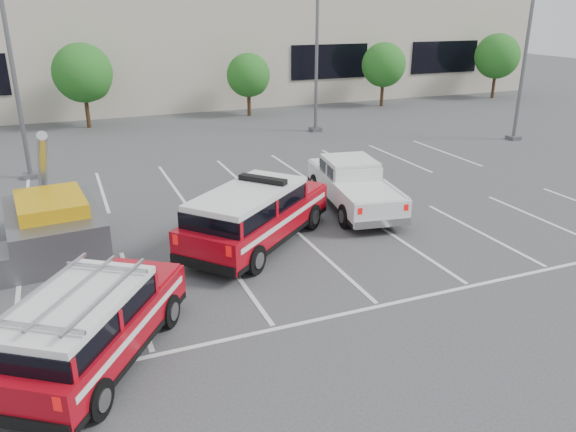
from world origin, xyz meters
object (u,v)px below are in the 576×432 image
(tree_mid_right, at_px, (250,77))
(light_pole_right, at_px, (527,39))
(light_pole_left, at_px, (10,50))
(fire_chief_suv, at_px, (255,219))
(convention_building, at_px, (145,35))
(white_pickup, at_px, (353,189))
(tree_right, at_px, (384,66))
(utility_rig, at_px, (49,228))
(tree_mid_left, at_px, (84,75))
(tree_far_right, at_px, (498,58))
(light_pole_mid, at_px, (317,37))
(ladder_suv, at_px, (92,331))

(tree_mid_right, bearing_deg, light_pole_right, -47.83)
(light_pole_left, height_order, fire_chief_suv, light_pole_left)
(convention_building, relative_size, white_pickup, 10.48)
(tree_right, relative_size, fire_chief_suv, 0.78)
(fire_chief_suv, bearing_deg, utility_rig, -147.97)
(tree_mid_left, xyz_separation_m, tree_mid_right, (10.00, -0.00, -0.54))
(tree_mid_right, xyz_separation_m, light_pole_right, (10.91, -12.05, 2.68))
(tree_right, xyz_separation_m, fire_chief_suv, (-16.63, -20.23, -1.95))
(convention_building, xyz_separation_m, utility_rig, (-7.43, -28.28, -3.98))
(tree_mid_right, relative_size, tree_far_right, 0.82)
(light_pole_mid, bearing_deg, tree_right, 36.77)
(tree_far_right, distance_m, fire_chief_suv, 33.52)
(convention_building, xyz_separation_m, tree_right, (14.91, -9.82, -1.95))
(tree_mid_left, relative_size, light_pole_mid, 0.47)
(convention_building, xyz_separation_m, ladder_suv, (-6.68, -34.53, -3.96))
(fire_chief_suv, height_order, ladder_suv, fire_chief_suv)
(tree_mid_left, height_order, ladder_suv, tree_mid_left)
(tree_far_right, height_order, white_pickup, tree_far_right)
(utility_rig, bearing_deg, ladder_suv, -88.52)
(convention_building, xyz_separation_m, tree_mid_right, (4.91, -9.82, -2.22))
(convention_building, height_order, light_pole_left, convention_building)
(tree_right, relative_size, light_pole_mid, 0.43)
(convention_building, relative_size, fire_chief_suv, 10.59)
(tree_right, bearing_deg, convention_building, 146.63)
(tree_far_right, height_order, light_pole_right, light_pole_right)
(tree_mid_right, bearing_deg, tree_far_right, 0.00)
(light_pole_left, distance_m, light_pole_right, 24.08)
(tree_mid_left, bearing_deg, tree_far_right, 0.00)
(light_pole_right, relative_size, ladder_suv, 2.03)
(utility_rig, bearing_deg, tree_far_right, 24.38)
(light_pole_right, bearing_deg, light_pole_left, 175.24)
(light_pole_mid, xyz_separation_m, ladder_suv, (-13.50, -18.67, -4.43))
(tree_mid_left, height_order, utility_rig, tree_mid_left)
(tree_mid_right, distance_m, light_pole_right, 16.47)
(ladder_suv, bearing_deg, convention_building, 113.27)
(tree_mid_right, height_order, ladder_suv, tree_mid_right)
(convention_building, distance_m, light_pole_mid, 17.27)
(tree_mid_left, height_order, light_pole_left, light_pole_left)
(white_pickup, bearing_deg, tree_mid_left, 121.78)
(white_pickup, xyz_separation_m, utility_rig, (-10.01, -0.09, 0.07))
(convention_building, xyz_separation_m, light_pole_right, (15.82, -21.86, 0.47))
(light_pole_left, distance_m, ladder_suv, 15.40)
(convention_building, xyz_separation_m, tree_far_right, (24.91, -9.82, -1.68))
(tree_far_right, xyz_separation_m, light_pole_mid, (-18.09, -6.05, 2.14))
(tree_mid_right, xyz_separation_m, tree_right, (10.00, 0.00, 0.27))
(tree_mid_left, relative_size, fire_chief_suv, 0.85)
(light_pole_mid, height_order, white_pickup, light_pole_mid)
(light_pole_left, xyz_separation_m, white_pickup, (10.76, -8.33, -4.51))
(light_pole_right, bearing_deg, tree_right, 94.31)
(light_pole_right, height_order, utility_rig, light_pole_right)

